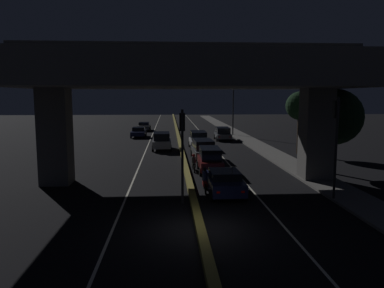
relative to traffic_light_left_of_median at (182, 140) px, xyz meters
name	(u,v)px	position (x,y,z in m)	size (l,w,h in m)	color
ground_plane	(200,230)	(0.60, -4.10, -3.46)	(200.00, 200.00, 0.00)	black
lane_line_left_inner	(151,139)	(-3.19, 30.90, -3.46)	(0.12, 126.00, 0.00)	beige
lane_line_right_inner	(206,138)	(4.38, 30.90, -3.46)	(0.12, 126.00, 0.00)	beige
median_divider	(179,137)	(0.60, 30.90, -3.31)	(0.39, 126.00, 0.30)	olive
sidewalk_right	(255,144)	(9.54, 23.90, -3.38)	(2.53, 126.00, 0.15)	#5B5956
elevated_overpass	(188,77)	(0.60, 5.08, 3.57)	(23.12, 11.12, 9.23)	#5B5956
traffic_light_left_of_median	(182,140)	(0.00, 0.00, 0.00)	(0.30, 0.49, 5.07)	black
traffic_light_right_of_median	(336,131)	(8.37, -0.01, 0.42)	(0.30, 0.49, 5.73)	black
street_lamp	(231,100)	(8.35, 34.25, 1.72)	(2.21, 0.32, 8.87)	#2D2D30
car_dark_blue_lead	(224,181)	(2.51, 1.64, -2.68)	(2.09, 4.58, 1.47)	#141938
car_dark_red_second	(210,159)	(2.40, 8.21, -2.48)	(1.87, 4.18, 1.87)	#591414
car_grey_third	(203,149)	(2.44, 14.33, -2.52)	(2.21, 4.70, 1.77)	#515459
car_white_fourth	(198,139)	(2.53, 21.14, -2.46)	(2.03, 4.63, 1.90)	silver
car_grey_fifth	(223,133)	(6.36, 28.89, -2.56)	(2.12, 4.26, 1.67)	#515459
car_silver_lead_oncoming	(162,141)	(-1.49, 20.35, -2.46)	(2.09, 4.38, 1.88)	gray
car_dark_blue_second_oncoming	(139,132)	(-4.97, 33.11, -2.73)	(2.07, 4.40, 1.39)	#141938
car_grey_third_oncoming	(144,126)	(-4.85, 43.04, -2.72)	(2.09, 4.40, 1.39)	#515459
motorcycle_red_filtering_near	(205,181)	(1.45, 2.44, -2.83)	(0.33, 1.89, 1.49)	black
motorcycle_black_filtering_mid	(194,164)	(1.18, 8.64, -2.88)	(0.33, 1.79, 1.35)	black
pedestrian_on_sidewalk	(320,163)	(9.86, 5.57, -2.39)	(0.34, 0.34, 1.81)	black
roadside_tree_kerbside_near	(334,117)	(11.48, 7.11, 0.78)	(4.11, 4.11, 6.30)	#2D2116
roadside_tree_kerbside_mid	(300,107)	(12.30, 16.75, 1.26)	(2.83, 2.83, 6.22)	#2D2116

